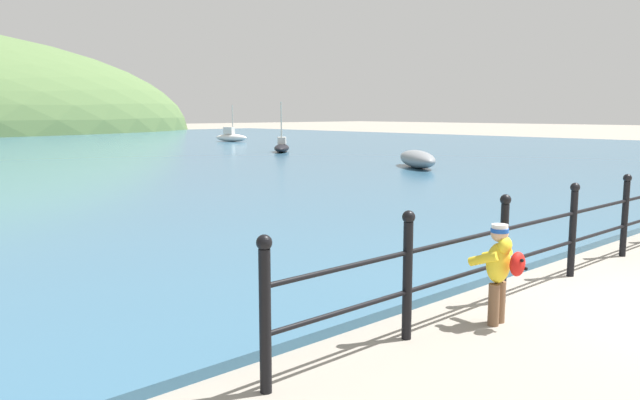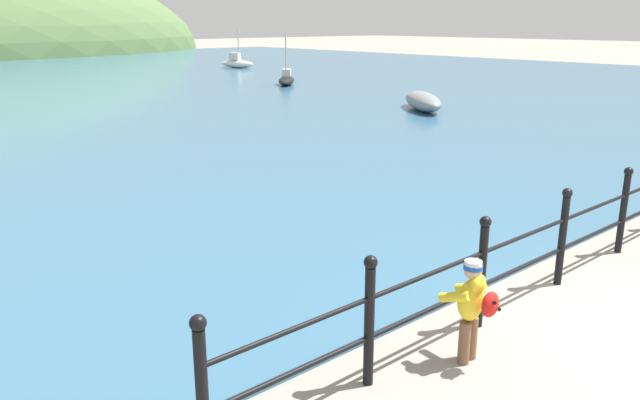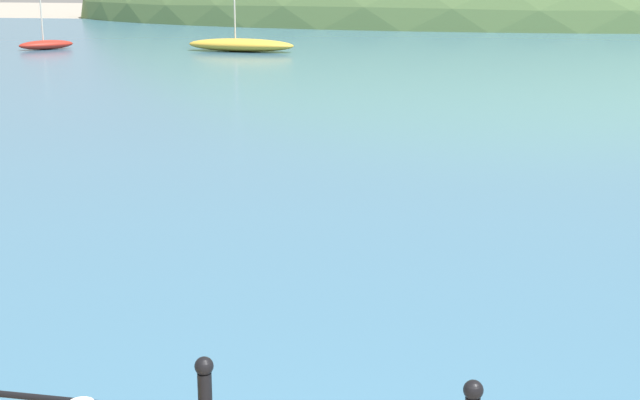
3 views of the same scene
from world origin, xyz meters
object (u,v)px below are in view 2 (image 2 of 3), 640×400
at_px(child_in_coat, 473,302).
at_px(boat_far_right, 286,79).
at_px(boat_red_dinghy, 423,101).
at_px(boat_blue_hull, 237,63).

bearing_deg(child_in_coat, boat_far_right, 55.41).
bearing_deg(boat_red_dinghy, boat_blue_hull, 72.60).
bearing_deg(boat_red_dinghy, boat_far_right, 78.37).
relative_size(child_in_coat, boat_far_right, 0.40).
distance_m(boat_blue_hull, boat_far_right, 11.91).
xyz_separation_m(boat_blue_hull, boat_red_dinghy, (-6.68, -21.31, -0.02)).
xyz_separation_m(boat_blue_hull, boat_far_right, (-4.56, -11.00, -0.08)).
relative_size(boat_blue_hull, boat_far_right, 1.03).
height_order(child_in_coat, boat_far_right, boat_far_right).
bearing_deg(boat_blue_hull, boat_red_dinghy, -107.40).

